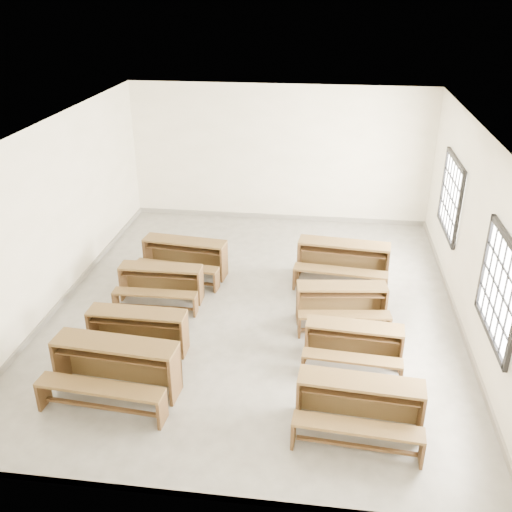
# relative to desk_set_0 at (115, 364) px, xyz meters

# --- Properties ---
(room) EXTENTS (8.50, 8.50, 3.20)m
(room) POSITION_rel_desk_set_0_xyz_m (1.72, 2.56, 1.69)
(room) COLOR gray
(room) RESTS_ON ground
(desk_set_0) EXTENTS (1.81, 1.04, 0.79)m
(desk_set_0) POSITION_rel_desk_set_0_xyz_m (0.00, 0.00, 0.00)
(desk_set_0) COLOR brown
(desk_set_0) RESTS_ON ground
(desk_set_1) EXTENTS (1.53, 0.81, 0.68)m
(desk_set_1) POSITION_rel_desk_set_0_xyz_m (-0.01, 0.99, -0.06)
(desk_set_1) COLOR brown
(desk_set_1) RESTS_ON ground
(desk_set_2) EXTENTS (1.48, 0.78, 0.66)m
(desk_set_2) POSITION_rel_desk_set_0_xyz_m (-0.09, 2.57, -0.07)
(desk_set_2) COLOR brown
(desk_set_2) RESTS_ON ground
(desk_set_3) EXTENTS (1.70, 1.01, 0.73)m
(desk_set_3) POSITION_rel_desk_set_0_xyz_m (0.09, 3.60, -0.03)
(desk_set_3) COLOR brown
(desk_set_3) RESTS_ON ground
(desk_set_4) EXTENTS (1.64, 0.94, 0.72)m
(desk_set_4) POSITION_rel_desk_set_0_xyz_m (3.33, -0.31, -0.04)
(desk_set_4) COLOR brown
(desk_set_4) RESTS_ON ground
(desk_set_5) EXTENTS (1.49, 0.85, 0.65)m
(desk_set_5) POSITION_rel_desk_set_0_xyz_m (3.30, 1.10, -0.08)
(desk_set_5) COLOR brown
(desk_set_5) RESTS_ON ground
(desk_set_6) EXTENTS (1.58, 0.95, 0.67)m
(desk_set_6) POSITION_rel_desk_set_0_xyz_m (3.12, 2.26, -0.07)
(desk_set_6) COLOR brown
(desk_set_6) RESTS_ON ground
(desk_set_7) EXTENTS (1.81, 1.06, 0.78)m
(desk_set_7) POSITION_rel_desk_set_0_xyz_m (3.15, 3.77, -0.01)
(desk_set_7) COLOR brown
(desk_set_7) RESTS_ON ground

